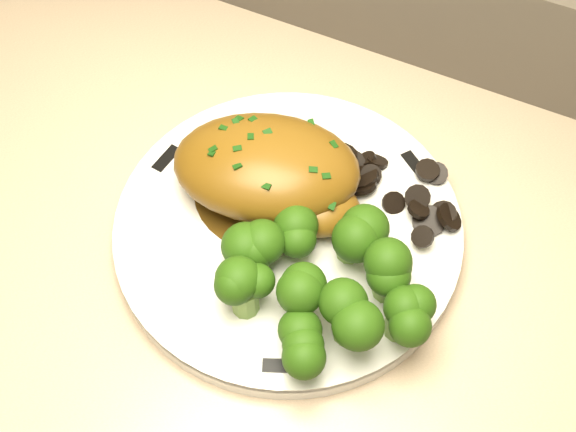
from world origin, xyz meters
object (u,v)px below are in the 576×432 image
at_px(plate, 288,229).
at_px(broccoli_florets, 321,281).
at_px(chicken_breast, 272,172).
at_px(counter, 131,378).

bearing_deg(plate, broccoli_florets, -45.03).
bearing_deg(plate, chicken_breast, 138.87).
relative_size(plate, broccoli_florets, 1.84).
relative_size(chicken_breast, broccoli_florets, 1.16).
xyz_separation_m(counter, chicken_breast, (0.18, 0.09, 0.47)).
height_order(counter, plate, counter).
xyz_separation_m(counter, plate, (0.21, 0.07, 0.43)).
height_order(plate, chicken_breast, chicken_breast).
distance_m(plate, broccoli_florets, 0.08).
bearing_deg(plate, counter, -161.79).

